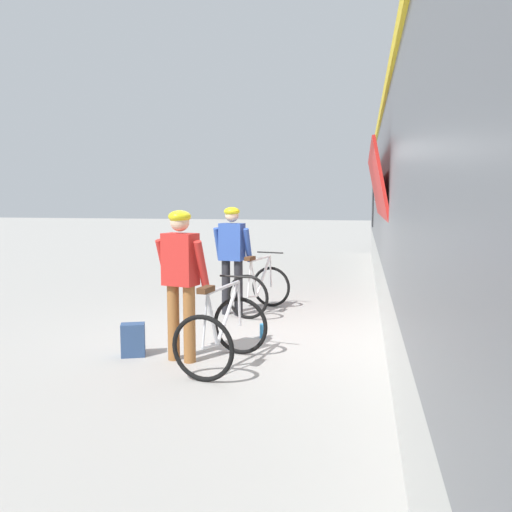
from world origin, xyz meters
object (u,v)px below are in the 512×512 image
(water_bottle_by_the_backpack, at_px, (139,344))
(water_bottle_near_the_bikes, at_px, (262,331))
(train_car, at_px, (480,194))
(bicycle_far_white, at_px, (260,289))
(cyclist_near_in_red, at_px, (181,272))
(cyclist_far_in_blue, at_px, (232,251))
(bicycle_near_silver, at_px, (223,332))
(backpack_on_platform, at_px, (133,340))

(water_bottle_by_the_backpack, bearing_deg, water_bottle_near_the_bikes, 35.24)
(train_car, bearing_deg, bicycle_far_white, -174.21)
(cyclist_near_in_red, relative_size, water_bottle_near_the_bikes, 8.93)
(train_car, bearing_deg, water_bottle_near_the_bikes, -148.48)
(train_car, height_order, cyclist_far_in_blue, train_car)
(water_bottle_by_the_backpack, bearing_deg, cyclist_near_in_red, -17.42)
(train_car, xyz_separation_m, bicycle_near_silver, (-3.31, -3.19, -1.56))
(cyclist_near_in_red, bearing_deg, cyclist_far_in_blue, 90.54)
(cyclist_near_in_red, height_order, bicycle_near_silver, cyclist_near_in_red)
(cyclist_far_in_blue, distance_m, water_bottle_by_the_backpack, 2.54)
(backpack_on_platform, distance_m, water_bottle_by_the_backpack, 0.18)
(bicycle_far_white, relative_size, water_bottle_near_the_bikes, 6.02)
(cyclist_near_in_red, height_order, water_bottle_by_the_backpack, cyclist_near_in_red)
(train_car, xyz_separation_m, cyclist_far_in_blue, (-3.86, -0.59, -0.91))
(cyclist_near_in_red, xyz_separation_m, water_bottle_near_the_bikes, (0.74, 1.17, -0.96))
(train_car, relative_size, water_bottle_near_the_bikes, 97.55)
(train_car, height_order, water_bottle_near_the_bikes, train_car)
(water_bottle_by_the_backpack, bearing_deg, cyclist_far_in_blue, 75.01)
(cyclist_far_in_blue, bearing_deg, water_bottle_by_the_backpack, -104.99)
(water_bottle_near_the_bikes, bearing_deg, bicycle_far_white, 102.60)
(train_car, relative_size, cyclist_near_in_red, 10.92)
(water_bottle_by_the_backpack, bearing_deg, bicycle_near_silver, -15.32)
(bicycle_far_white, distance_m, backpack_on_platform, 2.87)
(bicycle_near_silver, relative_size, backpack_on_platform, 2.92)
(bicycle_near_silver, height_order, bicycle_far_white, same)
(train_car, bearing_deg, backpack_on_platform, -145.97)
(bicycle_near_silver, xyz_separation_m, bicycle_far_white, (-0.14, 2.84, 0.00))
(train_car, xyz_separation_m, water_bottle_by_the_backpack, (-4.47, -2.87, -1.86))
(bicycle_near_silver, height_order, water_bottle_by_the_backpack, bicycle_near_silver)
(bicycle_far_white, bearing_deg, water_bottle_by_the_backpack, -112.10)
(cyclist_near_in_red, height_order, water_bottle_near_the_bikes, cyclist_near_in_red)
(cyclist_near_in_red, xyz_separation_m, bicycle_far_white, (0.39, 2.72, -0.65))
(backpack_on_platform, bearing_deg, water_bottle_by_the_backpack, 67.34)
(bicycle_near_silver, distance_m, water_bottle_by_the_backpack, 1.24)
(cyclist_far_in_blue, bearing_deg, bicycle_far_white, 29.99)
(backpack_on_platform, xyz_separation_m, water_bottle_near_the_bikes, (1.37, 1.12, -0.10))
(cyclist_far_in_blue, relative_size, bicycle_far_white, 1.48)
(cyclist_near_in_red, distance_m, water_bottle_by_the_backpack, 1.15)
(bicycle_near_silver, bearing_deg, water_bottle_by_the_backpack, 164.68)
(backpack_on_platform, bearing_deg, cyclist_near_in_red, -25.86)
(train_car, distance_m, bicycle_far_white, 3.80)
(cyclist_far_in_blue, height_order, water_bottle_near_the_bikes, cyclist_far_in_blue)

